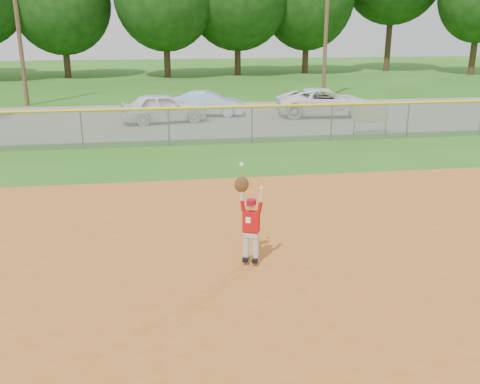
% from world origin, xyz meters
% --- Properties ---
extents(ground, '(120.00, 120.00, 0.00)m').
position_xyz_m(ground, '(0.00, 0.00, 0.00)').
color(ground, '#276015').
rests_on(ground, ground).
extents(clay_infield, '(24.00, 16.00, 0.04)m').
position_xyz_m(clay_infield, '(0.00, -3.00, 0.02)').
color(clay_infield, '#A5581D').
rests_on(clay_infield, ground).
extents(parking_strip, '(44.00, 10.00, 0.03)m').
position_xyz_m(parking_strip, '(0.00, 16.00, 0.01)').
color(parking_strip, slate).
rests_on(parking_strip, ground).
extents(car_white_a, '(4.40, 2.42, 1.42)m').
position_xyz_m(car_white_a, '(-0.13, 15.12, 0.74)').
color(car_white_a, white).
rests_on(car_white_a, parking_strip).
extents(car_blue, '(3.93, 1.92, 1.24)m').
position_xyz_m(car_blue, '(2.15, 16.68, 0.65)').
color(car_blue, '#97BDE2').
rests_on(car_blue, parking_strip).
extents(car_white_b, '(5.26, 2.78, 1.41)m').
position_xyz_m(car_white_b, '(8.18, 15.74, 0.74)').
color(car_white_b, white).
rests_on(car_white_b, parking_strip).
extents(sponsor_sign, '(1.63, 0.10, 1.45)m').
position_xyz_m(sponsor_sign, '(8.67, 10.79, 0.96)').
color(sponsor_sign, gray).
rests_on(sponsor_sign, ground).
extents(outfield_fence, '(40.06, 0.10, 1.55)m').
position_xyz_m(outfield_fence, '(0.00, 10.00, 0.88)').
color(outfield_fence, gray).
rests_on(outfield_fence, ground).
extents(power_lines, '(19.40, 0.24, 9.00)m').
position_xyz_m(power_lines, '(1.00, 22.00, 4.68)').
color(power_lines, '#4C3823').
rests_on(power_lines, ground).
extents(ballplayer, '(0.58, 0.38, 2.05)m').
position_xyz_m(ballplayer, '(1.35, -1.21, 0.99)').
color(ballplayer, silver).
rests_on(ballplayer, ground).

